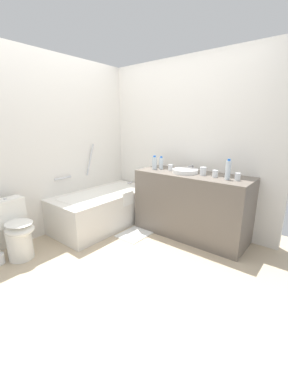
# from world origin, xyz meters

# --- Properties ---
(ground_plane) EXTENTS (3.74, 3.74, 0.00)m
(ground_plane) POSITION_xyz_m (0.00, 0.00, 0.00)
(ground_plane) COLOR #C1AD8E
(wall_back_tiled) EXTENTS (3.14, 0.10, 2.39)m
(wall_back_tiled) POSITION_xyz_m (0.00, 1.28, 1.20)
(wall_back_tiled) COLOR white
(wall_back_tiled) RESTS_ON ground_plane
(wall_right_mirror) EXTENTS (0.10, 2.86, 2.39)m
(wall_right_mirror) POSITION_xyz_m (1.42, 0.00, 1.20)
(wall_right_mirror) COLOR white
(wall_right_mirror) RESTS_ON ground_plane
(bathtub) EXTENTS (1.55, 0.78, 1.21)m
(bathtub) POSITION_xyz_m (0.57, 0.84, 0.28)
(bathtub) COLOR silver
(bathtub) RESTS_ON ground_plane
(toilet) EXTENTS (0.37, 0.51, 0.70)m
(toilet) POSITION_xyz_m (-0.70, 0.91, 0.34)
(toilet) COLOR white
(toilet) RESTS_ON ground_plane
(vanity_counter) EXTENTS (0.58, 1.52, 0.88)m
(vanity_counter) POSITION_xyz_m (1.08, -0.36, 0.44)
(vanity_counter) COLOR #6B6056
(vanity_counter) RESTS_ON ground_plane
(sink_basin) EXTENTS (0.34, 0.34, 0.05)m
(sink_basin) POSITION_xyz_m (1.05, -0.26, 0.90)
(sink_basin) COLOR white
(sink_basin) RESTS_ON vanity_counter
(sink_faucet) EXTENTS (0.13, 0.15, 0.08)m
(sink_faucet) POSITION_xyz_m (1.25, -0.26, 0.91)
(sink_faucet) COLOR #9F9FA4
(sink_faucet) RESTS_ON vanity_counter
(water_bottle_0) EXTENTS (0.07, 0.07, 0.20)m
(water_bottle_0) POSITION_xyz_m (1.01, 0.22, 0.97)
(water_bottle_0) COLOR silver
(water_bottle_0) RESTS_ON vanity_counter
(water_bottle_1) EXTENTS (0.06, 0.06, 0.19)m
(water_bottle_1) POSITION_xyz_m (1.08, 0.15, 0.96)
(water_bottle_1) COLOR silver
(water_bottle_1) RESTS_ON vanity_counter
(water_bottle_2) EXTENTS (0.06, 0.06, 0.24)m
(water_bottle_2) POSITION_xyz_m (1.02, -0.84, 0.99)
(water_bottle_2) COLOR silver
(water_bottle_2) RESTS_ON vanity_counter
(drinking_glass_0) EXTENTS (0.07, 0.07, 0.08)m
(drinking_glass_0) POSITION_xyz_m (1.09, -0.01, 0.92)
(drinking_glass_0) COLOR white
(drinking_glass_0) RESTS_ON vanity_counter
(drinking_glass_1) EXTENTS (0.07, 0.07, 0.09)m
(drinking_glass_1) POSITION_xyz_m (1.05, -0.67, 0.92)
(drinking_glass_1) COLOR white
(drinking_glass_1) RESTS_ON vanity_counter
(drinking_glass_2) EXTENTS (0.08, 0.08, 0.10)m
(drinking_glass_2) POSITION_xyz_m (1.07, -0.51, 0.93)
(drinking_glass_2) COLOR white
(drinking_glass_2) RESTS_ON vanity_counter
(drinking_glass_3) EXTENTS (0.06, 0.06, 0.09)m
(drinking_glass_3) POSITION_xyz_m (1.05, -0.95, 0.92)
(drinking_glass_3) COLOR white
(drinking_glass_3) RESTS_ON vanity_counter
(bath_mat) EXTENTS (0.52, 0.36, 0.01)m
(bath_mat) POSITION_xyz_m (0.62, 0.24, 0.01)
(bath_mat) COLOR white
(bath_mat) RESTS_ON ground_plane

